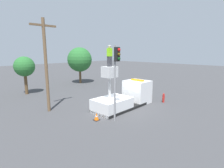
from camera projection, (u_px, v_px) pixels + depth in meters
ground_plane at (120, 108)px, 16.21m from camera, size 120.00×120.00×0.00m
bucket_truck at (125, 97)px, 16.61m from camera, size 6.43×2.38×3.96m
worker at (110, 56)px, 14.35m from camera, size 0.40×0.26×1.75m
traffic_light_pole at (116, 69)px, 12.53m from camera, size 0.34×0.57×5.66m
fire_hydrant at (163, 98)px, 18.01m from camera, size 0.46×0.22×0.95m
traffic_cone_rear at (97, 117)px, 13.40m from camera, size 0.45×0.45×0.57m
tree_left_bg at (80, 60)px, 28.22m from camera, size 3.91×3.91×5.82m
tree_right_bg at (24, 67)px, 20.93m from camera, size 2.40×2.40×4.61m
utility_pole at (46, 63)px, 14.71m from camera, size 2.20×0.26×7.89m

